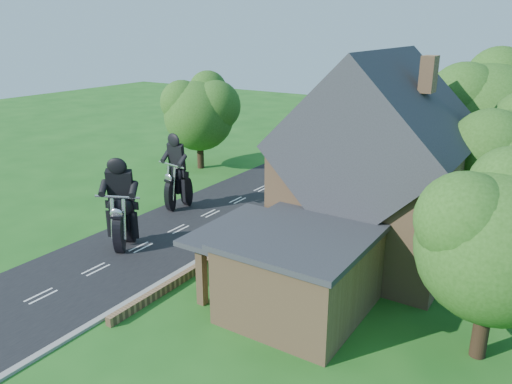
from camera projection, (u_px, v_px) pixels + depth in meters
The scene contains 18 objects.
ground at pixel (141, 248), 26.56m from camera, with size 120.00×120.00×0.00m, color #1B5518.
road at pixel (141, 247), 26.55m from camera, with size 7.00×80.00×0.02m, color black.
kerb at pixel (194, 263), 24.65m from camera, with size 0.30×80.00×0.12m, color gray.
garden_wall at pixel (259, 231), 28.25m from camera, with size 0.30×22.00×0.40m, color #936E4A.
house at pixel (376, 173), 24.53m from camera, with size 9.54×8.64×10.24m.
annex at pixel (298, 271), 20.26m from camera, with size 7.05×5.94×3.44m.
tree_annex_side at pixel (509, 236), 16.30m from camera, with size 5.64×5.20×7.48m.
tree_behind_house at pixel (497, 113), 30.09m from camera, with size 7.81×7.20×10.08m.
tree_behind_left at pixel (402, 110), 34.14m from camera, with size 6.94×6.40×9.16m.
tree_far_road at pixel (203, 110), 39.78m from camera, with size 6.08×5.60×7.84m.
shrub_a at pixel (207, 271), 22.85m from camera, with size 0.90×0.90×1.10m, color #143912.
shrub_b at pixel (238, 251), 24.84m from camera, with size 0.90×0.90×1.10m, color #143912.
shrub_c at pixel (265, 235), 26.83m from camera, with size 0.90×0.90×1.10m, color #143912.
shrub_d at pixel (308, 208), 30.80m from camera, with size 0.90×0.90×1.10m, color #143912.
shrub_e at pixel (325, 197), 32.79m from camera, with size 0.90×0.90×1.10m, color #143912.
shrub_f at pixel (341, 187), 34.78m from camera, with size 0.90×0.90×1.10m, color #143912.
motorcycle_lead at pixel (125, 235), 26.29m from camera, with size 0.41×1.60×1.49m, color black, non-canonical shape.
motorcycle_follow at pixel (179, 198), 32.02m from camera, with size 0.40×1.59×1.48m, color black, non-canonical shape.
Camera 1 is at (18.35, -16.99, 11.24)m, focal length 35.00 mm.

